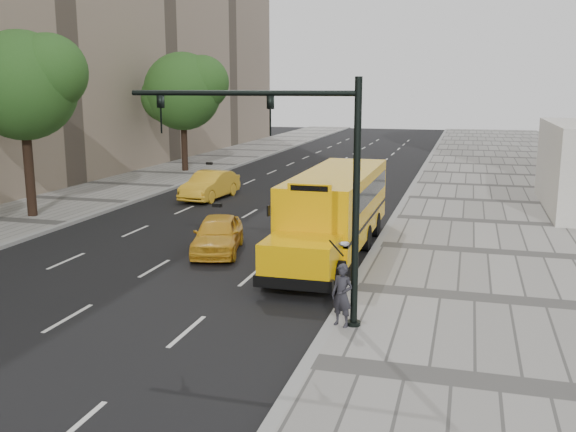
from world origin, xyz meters
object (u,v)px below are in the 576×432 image
(school_bus, at_px, (336,205))
(pedestrian, at_px, (342,295))
(traffic_signal, at_px, (301,171))
(taxi_far, at_px, (210,185))
(tree_b, at_px, (24,85))
(taxi_near, at_px, (218,234))
(tree_c, at_px, (184,91))

(school_bus, bearing_deg, pedestrian, -77.20)
(traffic_signal, bearing_deg, taxi_far, 119.44)
(tree_b, height_order, taxi_far, tree_b)
(tree_b, xyz_separation_m, traffic_signal, (15.60, -9.87, -2.13))
(taxi_near, distance_m, pedestrian, 8.89)
(taxi_near, height_order, traffic_signal, traffic_signal)
(tree_c, distance_m, traffic_signal, 31.17)
(school_bus, distance_m, traffic_signal, 8.22)
(school_bus, bearing_deg, tree_b, 172.29)
(school_bus, bearing_deg, tree_c, 127.98)
(school_bus, height_order, pedestrian, school_bus)
(school_bus, height_order, taxi_far, school_bus)
(taxi_near, bearing_deg, tree_c, 103.67)
(tree_c, relative_size, taxi_far, 1.83)
(tree_b, distance_m, traffic_signal, 18.58)
(tree_c, relative_size, taxi_near, 2.06)
(tree_c, bearing_deg, traffic_signal, -59.94)
(school_bus, xyz_separation_m, taxi_far, (-9.00, 9.32, -1.00))
(school_bus, bearing_deg, taxi_near, -161.09)
(taxi_near, bearing_deg, traffic_signal, -66.45)
(pedestrian, relative_size, traffic_signal, 0.25)
(tree_c, relative_size, pedestrian, 5.22)
(taxi_far, relative_size, traffic_signal, 0.73)
(taxi_near, xyz_separation_m, traffic_signal, (4.90, -6.41, 3.39))
(taxi_far, height_order, traffic_signal, traffic_signal)
(tree_b, relative_size, taxi_near, 2.10)
(taxi_far, xyz_separation_m, traffic_signal, (9.69, -17.17, 3.33))
(tree_c, height_order, traffic_signal, tree_c)
(school_bus, distance_m, taxi_far, 12.99)
(tree_c, xyz_separation_m, taxi_far, (5.90, -9.77, -5.06))
(traffic_signal, bearing_deg, tree_b, 147.68)
(taxi_near, height_order, pedestrian, pedestrian)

